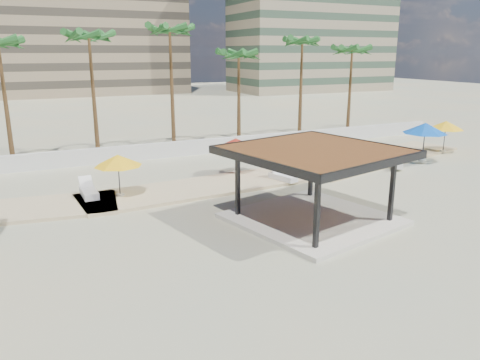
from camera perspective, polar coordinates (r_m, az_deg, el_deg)
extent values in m
plane|color=tan|center=(21.41, -0.60, -6.14)|extent=(200.00, 200.00, 0.00)
cube|color=#C6B284|center=(28.23, -2.90, -0.67)|extent=(16.24, 5.11, 0.24)
cube|color=#C6B284|center=(36.89, 16.66, 2.52)|extent=(16.49, 7.75, 0.24)
cube|color=silver|center=(35.83, -11.46, 3.38)|extent=(56.00, 0.30, 1.20)
cube|color=#847259|center=(97.07, -19.09, 18.19)|extent=(38.00, 16.00, 28.00)
cube|color=gray|center=(101.64, 8.88, 20.34)|extent=(32.00, 15.00, 34.00)
cube|color=beige|center=(22.76, 8.79, -4.72)|extent=(8.05, 8.05, 0.20)
cube|color=black|center=(18.83, 9.36, -3.80)|extent=(0.22, 0.22, 3.05)
cube|color=black|center=(22.38, -0.28, -0.50)|extent=(0.22, 0.22, 3.05)
cube|color=black|center=(22.71, 18.06, -1.04)|extent=(0.22, 0.22, 3.05)
cube|color=black|center=(25.73, 8.66, 1.43)|extent=(0.22, 0.22, 3.05)
cube|color=brown|center=(21.86, 9.14, 3.43)|extent=(8.30, 8.30, 0.28)
cube|color=black|center=(19.75, 16.53, 1.71)|extent=(6.87, 1.70, 0.35)
cube|color=black|center=(24.27, 3.11, 4.78)|extent=(6.87, 1.70, 0.35)
cube|color=black|center=(19.49, 2.22, 2.17)|extent=(1.70, 6.87, 0.35)
cube|color=black|center=(24.48, 14.65, 4.40)|extent=(1.70, 6.87, 0.35)
cylinder|color=beige|center=(26.64, -14.39, -1.74)|extent=(0.45, 0.45, 0.11)
cylinder|color=#262628|center=(26.37, -14.53, 0.38)|extent=(0.06, 0.06, 2.15)
cone|color=yellow|center=(26.16, -14.67, 2.34)|extent=(2.67, 2.67, 0.63)
cylinder|color=beige|center=(30.71, -0.49, 1.00)|extent=(0.44, 0.44, 0.11)
cylinder|color=#262628|center=(30.47, -0.50, 2.85)|extent=(0.06, 0.06, 2.13)
cone|color=#A22517|center=(30.29, -0.50, 4.54)|extent=(2.63, 2.63, 0.62)
cylinder|color=beige|center=(36.48, 21.30, 2.27)|extent=(0.54, 0.54, 0.13)
cylinder|color=#262628|center=(36.24, 21.49, 4.17)|extent=(0.08, 0.08, 2.60)
cone|color=blue|center=(36.06, 21.66, 5.90)|extent=(3.63, 3.63, 0.76)
cylinder|color=beige|center=(40.71, 23.51, 3.30)|extent=(0.47, 0.47, 0.11)
cylinder|color=#262628|center=(40.53, 23.67, 4.79)|extent=(0.07, 0.07, 2.27)
cone|color=yellow|center=(40.38, 23.82, 6.14)|extent=(3.62, 3.62, 0.66)
cube|color=white|center=(27.07, -17.94, -1.53)|extent=(0.80, 2.18, 0.30)
cube|color=white|center=(27.02, -17.97, -1.15)|extent=(0.80, 2.18, 0.06)
cube|color=white|center=(27.75, -18.29, -0.20)|extent=(0.73, 0.76, 0.55)
cube|color=white|center=(32.59, 5.04, 1.94)|extent=(1.56, 2.07, 0.28)
cube|color=white|center=(32.55, 5.04, 2.23)|extent=(1.56, 2.07, 0.06)
cube|color=white|center=(33.25, 5.02, 2.93)|extent=(0.90, 0.91, 0.50)
cube|color=white|center=(29.11, 5.27, 0.30)|extent=(1.17, 2.04, 0.27)
cube|color=white|center=(29.07, 5.28, 0.61)|extent=(1.17, 2.04, 0.06)
cube|color=white|center=(29.52, 4.24, 1.33)|extent=(0.79, 0.81, 0.49)
cube|color=white|center=(34.32, 18.58, 1.90)|extent=(2.04, 2.13, 0.31)
cube|color=white|center=(34.28, 18.60, 2.20)|extent=(2.04, 2.13, 0.07)
cube|color=white|center=(35.06, 18.62, 2.92)|extent=(1.04, 1.04, 0.56)
cone|color=brown|center=(36.35, -26.64, 8.17)|extent=(0.36, 0.36, 8.62)
cone|color=brown|center=(37.51, -17.41, 9.64)|extent=(0.36, 0.36, 9.12)
ellipsoid|color=#1F5923|center=(37.38, -17.95, 16.22)|extent=(3.00, 3.00, 1.80)
cone|color=brown|center=(38.32, -8.29, 10.69)|extent=(0.36, 0.36, 9.67)
ellipsoid|color=#1F5923|center=(38.24, -8.57, 17.55)|extent=(3.00, 3.00, 1.80)
cone|color=brown|center=(40.77, -0.14, 9.81)|extent=(0.36, 0.36, 7.81)
ellipsoid|color=#1F5923|center=(40.58, -0.15, 14.96)|extent=(3.00, 3.00, 1.80)
cone|color=brown|center=(43.28, 7.41, 10.73)|extent=(0.36, 0.36, 8.91)
ellipsoid|color=#1F5923|center=(43.16, 7.61, 16.31)|extent=(3.00, 3.00, 1.80)
cone|color=brown|center=(47.29, 13.23, 10.41)|extent=(0.36, 0.36, 8.20)
ellipsoid|color=#1F5923|center=(47.14, 13.53, 15.07)|extent=(3.00, 3.00, 1.80)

